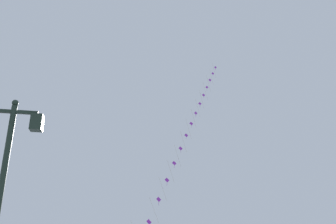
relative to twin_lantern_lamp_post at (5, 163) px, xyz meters
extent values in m
sphere|color=#1E2D23|center=(0.00, 0.00, 1.48)|extent=(0.16, 0.16, 0.16)
cube|color=#1E2D23|center=(0.00, 0.00, 1.25)|extent=(1.13, 0.08, 0.08)
cube|color=#1E2D23|center=(0.56, 0.00, 1.00)|extent=(0.28, 0.28, 0.40)
cube|color=beige|center=(0.56, 0.00, 1.00)|extent=(0.19, 0.19, 0.30)
cylinder|color=silver|center=(5.75, 15.91, 0.13)|extent=(0.85, 1.24, 1.60)
cylinder|color=silver|center=(6.57, 17.13, 1.72)|extent=(0.85, 1.24, 1.60)
cylinder|color=silver|center=(7.40, 18.35, 3.31)|extent=(0.85, 1.24, 1.60)
cylinder|color=silver|center=(8.22, 19.57, 4.90)|extent=(0.85, 1.24, 1.60)
cylinder|color=silver|center=(9.05, 20.79, 6.49)|extent=(0.85, 1.24, 1.60)
cylinder|color=silver|center=(9.87, 22.00, 8.08)|extent=(0.85, 1.24, 1.60)
cylinder|color=silver|center=(10.70, 23.22, 9.66)|extent=(0.85, 1.24, 1.60)
cylinder|color=silver|center=(11.52, 24.44, 11.25)|extent=(0.85, 1.24, 1.60)
cylinder|color=silver|center=(12.35, 25.66, 12.84)|extent=(0.85, 1.24, 1.60)
cylinder|color=silver|center=(13.17, 26.88, 14.43)|extent=(0.85, 1.24, 1.60)
cylinder|color=silver|center=(14.00, 28.10, 16.02)|extent=(0.85, 1.24, 1.60)
cylinder|color=silver|center=(14.82, 29.32, 17.61)|extent=(0.85, 1.24, 1.60)
cylinder|color=silver|center=(15.65, 30.54, 19.20)|extent=(0.85, 1.24, 1.60)
cube|color=purple|center=(5.33, 15.30, -0.66)|extent=(0.34, 0.19, 0.38)
cube|color=purple|center=(6.16, 16.52, 0.93)|extent=(0.33, 0.21, 0.38)
cylinder|color=purple|center=(6.16, 16.52, 0.64)|extent=(0.03, 0.04, 0.27)
cube|color=purple|center=(6.98, 17.74, 2.51)|extent=(0.35, 0.16, 0.38)
cylinder|color=purple|center=(6.98, 17.74, 2.22)|extent=(0.03, 0.03, 0.27)
cube|color=purple|center=(7.81, 18.96, 4.10)|extent=(0.36, 0.14, 0.38)
cylinder|color=purple|center=(7.81, 18.96, 3.83)|extent=(0.03, 0.04, 0.24)
cube|color=purple|center=(8.63, 20.18, 5.69)|extent=(0.33, 0.20, 0.38)
cylinder|color=purple|center=(8.63, 20.18, 5.42)|extent=(0.03, 0.04, 0.23)
cube|color=purple|center=(9.46, 21.40, 7.28)|extent=(0.34, 0.19, 0.38)
cylinder|color=purple|center=(9.46, 21.40, 7.03)|extent=(0.03, 0.03, 0.19)
cube|color=purple|center=(10.28, 22.61, 8.87)|extent=(0.35, 0.17, 0.38)
cylinder|color=purple|center=(10.28, 22.61, 8.59)|extent=(0.03, 0.05, 0.26)
cube|color=purple|center=(11.11, 23.83, 10.46)|extent=(0.31, 0.24, 0.38)
cylinder|color=purple|center=(11.11, 23.83, 10.15)|extent=(0.05, 0.05, 0.30)
cube|color=purple|center=(11.93, 25.05, 12.05)|extent=(0.32, 0.22, 0.38)
cylinder|color=purple|center=(11.93, 25.05, 11.76)|extent=(0.04, 0.05, 0.26)
cube|color=purple|center=(12.76, 26.27, 13.64)|extent=(0.34, 0.18, 0.38)
cylinder|color=purple|center=(12.76, 26.27, 13.38)|extent=(0.02, 0.02, 0.21)
cube|color=purple|center=(13.59, 27.49, 15.23)|extent=(0.29, 0.26, 0.38)
cylinder|color=purple|center=(13.59, 27.49, 14.92)|extent=(0.03, 0.03, 0.31)
cube|color=purple|center=(14.41, 28.71, 16.81)|extent=(0.33, 0.20, 0.38)
cylinder|color=purple|center=(14.41, 28.71, 16.52)|extent=(0.04, 0.05, 0.28)
cube|color=purple|center=(15.24, 29.93, 18.40)|extent=(0.32, 0.22, 0.38)
cylinder|color=purple|center=(15.24, 29.93, 18.12)|extent=(0.04, 0.05, 0.25)
cube|color=purple|center=(16.06, 31.15, 19.99)|extent=(0.29, 0.27, 0.38)
cylinder|color=purple|center=(16.06, 31.15, 19.70)|extent=(0.02, 0.02, 0.28)
camera|label=1|loc=(2.29, -8.34, -1.61)|focal=36.51mm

